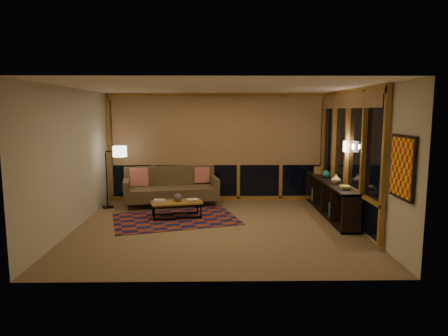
{
  "coord_description": "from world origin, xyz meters",
  "views": [
    {
      "loc": [
        0.01,
        -7.58,
        2.26
      ],
      "look_at": [
        0.14,
        0.11,
        1.16
      ],
      "focal_mm": 32.0,
      "sensor_mm": 36.0,
      "label": 1
    }
  ],
  "objects_px": {
    "sofa": "(171,187)",
    "coffee_table": "(177,210)",
    "bookshelf": "(330,197)",
    "floor_lamp": "(107,177)"
  },
  "relations": [
    {
      "from": "floor_lamp",
      "to": "bookshelf",
      "type": "xyz_separation_m",
      "value": [
        5.09,
        -0.7,
        -0.36
      ]
    },
    {
      "from": "sofa",
      "to": "bookshelf",
      "type": "height_order",
      "value": "sofa"
    },
    {
      "from": "coffee_table",
      "to": "bookshelf",
      "type": "bearing_deg",
      "value": -8.86
    },
    {
      "from": "sofa",
      "to": "coffee_table",
      "type": "bearing_deg",
      "value": -89.21
    },
    {
      "from": "sofa",
      "to": "coffee_table",
      "type": "xyz_separation_m",
      "value": [
        0.24,
        -1.15,
        -0.28
      ]
    },
    {
      "from": "sofa",
      "to": "coffee_table",
      "type": "height_order",
      "value": "sofa"
    },
    {
      "from": "coffee_table",
      "to": "floor_lamp",
      "type": "height_order",
      "value": "floor_lamp"
    },
    {
      "from": "floor_lamp",
      "to": "sofa",
      "type": "bearing_deg",
      "value": 11.13
    },
    {
      "from": "bookshelf",
      "to": "sofa",
      "type": "bearing_deg",
      "value": 166.14
    },
    {
      "from": "sofa",
      "to": "bookshelf",
      "type": "distance_m",
      "value": 3.71
    }
  ]
}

